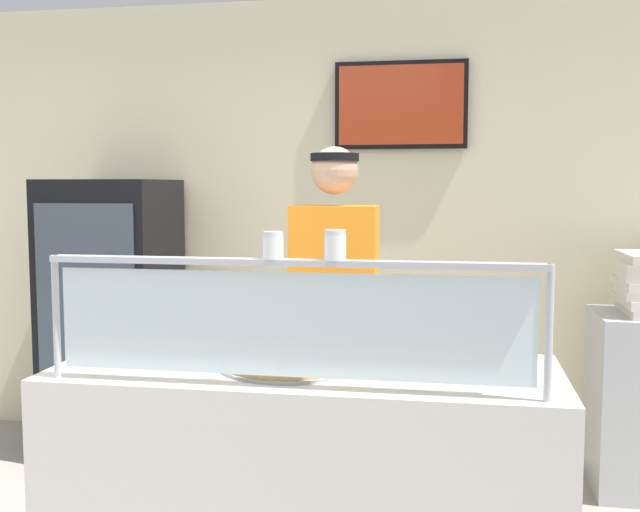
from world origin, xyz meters
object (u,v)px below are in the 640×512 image
object	(u,v)px
worker_figure	(335,316)
pepper_flake_shaker	(335,247)
pizza_tray	(289,363)
parmesan_shaker	(273,247)
drink_fridge	(113,317)
pizza_server	(297,358)

from	to	relation	value
worker_figure	pepper_flake_shaker	bearing A→B (deg)	-80.95
pepper_flake_shaker	worker_figure	distance (m)	1.10
pizza_tray	parmesan_shaker	world-z (taller)	parmesan_shaker
pizza_tray	drink_fridge	distance (m)	2.12
pizza_tray	pizza_server	bearing A→B (deg)	-30.15
pizza_tray	drink_fridge	world-z (taller)	drink_fridge
pizza_server	worker_figure	bearing A→B (deg)	102.12
pizza_server	pepper_flake_shaker	bearing A→B (deg)	-42.64
parmesan_shaker	pizza_server	bearing A→B (deg)	85.35
drink_fridge	parmesan_shaker	bearing A→B (deg)	-52.10
pizza_tray	worker_figure	xyz separation A→B (m)	(0.05, 0.74, 0.04)
pepper_flake_shaker	parmesan_shaker	bearing A→B (deg)	-180.00
pepper_flake_shaker	worker_figure	size ratio (longest dim) A/B	0.05
pizza_tray	pepper_flake_shaker	bearing A→B (deg)	-52.85
pizza_server	pepper_flake_shaker	world-z (taller)	pepper_flake_shaker
pepper_flake_shaker	pizza_tray	bearing A→B (deg)	127.15
pizza_tray	worker_figure	bearing A→B (deg)	86.39
pepper_flake_shaker	drink_fridge	xyz separation A→B (m)	(-1.63, 1.84, -0.59)
pepper_flake_shaker	worker_figure	world-z (taller)	worker_figure
parmesan_shaker	drink_fridge	xyz separation A→B (m)	(-1.43, 1.84, -0.59)
parmesan_shaker	pepper_flake_shaker	bearing A→B (deg)	0.00
pizza_tray	pepper_flake_shaker	size ratio (longest dim) A/B	5.24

